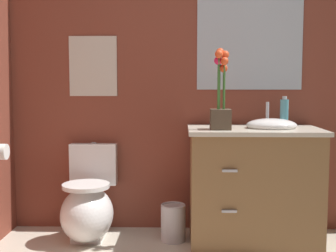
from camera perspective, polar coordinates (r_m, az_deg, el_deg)
name	(u,v)px	position (r m, az deg, el deg)	size (l,w,h in m)	color
wall_back	(224,70)	(3.53, 7.14, 7.05)	(4.53, 0.05, 2.50)	brown
toilet	(88,207)	(3.41, -10.08, -10.04)	(0.38, 0.59, 0.69)	white
vanity_cabinet	(254,184)	(3.31, 10.82, -7.23)	(0.94, 0.56, 1.01)	brown
flower_vase	(221,102)	(3.11, 6.72, 3.04)	(0.14, 0.14, 0.56)	#4C3D2D
soap_bottle	(284,112)	(3.41, 14.52, 1.68)	(0.06, 0.06, 0.22)	teal
trash_bin	(173,222)	(3.35, 0.66, -12.12)	(0.18, 0.18, 0.27)	#B7B7BC
wall_poster	(93,66)	(3.55, -9.48, 7.49)	(0.37, 0.01, 0.46)	beige
wall_mirror	(250,44)	(3.53, 10.31, 10.25)	(0.80, 0.01, 0.70)	#B2BCC6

